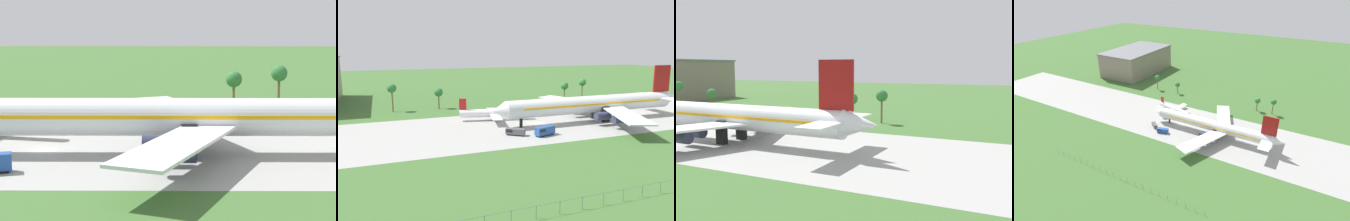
{
  "view_description": "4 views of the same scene",
  "coord_description": "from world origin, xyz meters",
  "views": [
    {
      "loc": [
        20.29,
        -93.86,
        21.63
      ],
      "look_at": [
        19.59,
        -2.48,
        6.84
      ],
      "focal_mm": 65.0,
      "sensor_mm": 36.0,
      "label": 1
    },
    {
      "loc": [
        -48.27,
        -94.84,
        24.92
      ],
      "look_at": [
        -12.36,
        -2.48,
        5.84
      ],
      "focal_mm": 35.0,
      "sensor_mm": 36.0,
      "label": 2
    },
    {
      "loc": [
        83.34,
        -67.13,
        17.25
      ],
      "look_at": [
        51.54,
        -2.48,
        8.73
      ],
      "focal_mm": 40.0,
      "sensor_mm": 36.0,
      "label": 3
    },
    {
      "loc": [
        65.9,
        -118.6,
        76.92
      ],
      "look_at": [
        -2.92,
        5.0,
        6.0
      ],
      "focal_mm": 28.0,
      "sensor_mm": 36.0,
      "label": 4
    }
  ],
  "objects": [
    {
      "name": "jet_airliner",
      "position": [
        21.26,
        -2.48,
        5.78
      ],
      "size": [
        75.77,
        58.21,
        18.57
      ],
      "color": "white",
      "rests_on": "ground_plane"
    },
    {
      "name": "palm_tree_row",
      "position": [
        1.86,
        39.39,
        7.75
      ],
      "size": [
        91.26,
        3.6,
        11.19
      ],
      "color": "brown",
      "rests_on": "ground_plane"
    }
  ]
}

